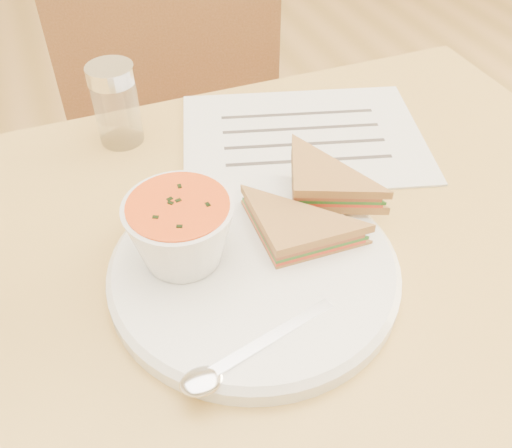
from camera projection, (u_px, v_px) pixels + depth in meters
name	position (u px, v px, depth m)	size (l,w,h in m)	color
chair_far	(165.00, 192.00, 1.07)	(0.43, 0.43, 0.97)	brown
plate	(254.00, 271.00, 0.56)	(0.28, 0.28, 0.02)	white
soup_bowl	(181.00, 234.00, 0.53)	(0.10, 0.10, 0.07)	white
sandwich_half_a	(276.00, 263.00, 0.53)	(0.10, 0.10, 0.03)	#A66D3A
sandwich_half_b	(293.00, 202.00, 0.58)	(0.10, 0.10, 0.03)	#A66D3A
spoon	(256.00, 348.00, 0.48)	(0.18, 0.04, 0.01)	silver
paper_menu	(303.00, 137.00, 0.74)	(0.31, 0.23, 0.00)	silver
condiment_shaker	(116.00, 105.00, 0.70)	(0.06, 0.06, 0.10)	silver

